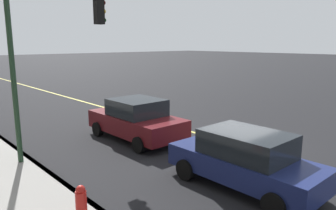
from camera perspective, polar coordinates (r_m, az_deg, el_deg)
The scene contains 7 objects.
ground at distance 12.88m, azimuth 11.83°, elevation -6.79°, with size 200.00×200.00×0.00m, color black.
curb_edge at distance 8.77m, azimuth -15.53°, elevation -15.16°, with size 80.00×0.16×0.15m, color slate.
lane_stripe_center at distance 12.88m, azimuth 11.83°, elevation -6.76°, with size 80.00×0.16×0.01m, color #D8CC4C.
car_navy at distance 9.06m, azimuth 13.40°, elevation -9.23°, with size 4.23×1.89×1.56m.
car_maroon at distance 13.12m, azimuth -5.59°, elevation -2.55°, with size 4.33×2.10×1.66m.
traffic_light_mast at distance 11.25m, azimuth -19.84°, elevation 10.34°, with size 0.28×3.39×5.70m.
fire_hydrant at distance 7.42m, azimuth -15.00°, elevation -16.84°, with size 0.24×0.24×0.94m.
Camera 1 is at (-7.14, 9.99, 3.89)m, focal length 34.63 mm.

